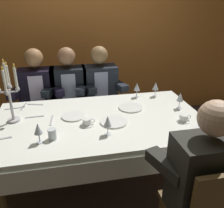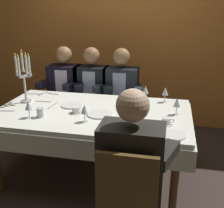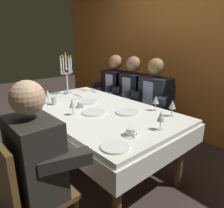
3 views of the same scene
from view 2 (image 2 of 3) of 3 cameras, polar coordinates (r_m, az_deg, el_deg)
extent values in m
plane|color=#3B2F2A|center=(3.09, -3.83, -14.34)|extent=(12.00, 12.00, 0.00)
cube|color=orange|center=(4.21, 2.13, 14.32)|extent=(6.00, 0.12, 2.70)
cube|color=white|center=(2.76, -4.16, -1.75)|extent=(1.90, 1.10, 0.04)
cube|color=white|center=(2.80, -4.11, -3.86)|extent=(1.94, 1.14, 0.18)
cylinder|color=brown|center=(2.45, 12.71, -14.89)|extent=(0.07, 0.07, 0.70)
cylinder|color=brown|center=(3.56, -15.00, -3.85)|extent=(0.07, 0.07, 0.70)
cylinder|color=brown|center=(3.20, 12.76, -6.36)|extent=(0.07, 0.07, 0.70)
cylinder|color=silver|center=(3.13, -17.15, 0.60)|extent=(0.11, 0.11, 0.02)
cylinder|color=silver|center=(3.09, -17.42, 3.23)|extent=(0.02, 0.02, 0.28)
cylinder|color=silver|center=(3.05, -17.75, 6.48)|extent=(0.04, 0.04, 0.02)
cylinder|color=white|center=(3.03, -17.94, 8.32)|extent=(0.02, 0.02, 0.18)
ellipsoid|color=yellow|center=(3.02, -18.14, 10.30)|extent=(0.02, 0.02, 0.03)
cylinder|color=silver|center=(3.05, -17.02, 5.37)|extent=(0.07, 0.01, 0.01)
cylinder|color=silver|center=(3.02, -16.43, 5.72)|extent=(0.04, 0.04, 0.02)
cylinder|color=white|center=(3.00, -16.61, 7.57)|extent=(0.02, 0.02, 0.18)
ellipsoid|color=yellow|center=(2.99, -16.80, 9.57)|extent=(0.02, 0.02, 0.03)
cylinder|color=silver|center=(3.10, -17.30, 5.56)|extent=(0.01, 0.08, 0.01)
cylinder|color=silver|center=(3.12, -17.01, 6.08)|extent=(0.04, 0.04, 0.02)
cylinder|color=white|center=(3.10, -17.18, 7.87)|extent=(0.02, 0.02, 0.18)
ellipsoid|color=yellow|center=(3.09, -17.38, 9.80)|extent=(0.02, 0.02, 0.03)
cylinder|color=silver|center=(3.08, -18.25, 5.41)|extent=(0.07, 0.01, 0.01)
cylinder|color=silver|center=(3.10, -18.89, 5.78)|extent=(0.04, 0.04, 0.02)
cylinder|color=white|center=(3.08, -19.09, 7.58)|extent=(0.02, 0.02, 0.18)
ellipsoid|color=yellow|center=(3.06, -19.30, 9.53)|extent=(0.02, 0.02, 0.03)
cylinder|color=silver|center=(3.03, -17.98, 5.22)|extent=(0.01, 0.08, 0.01)
cylinder|color=silver|center=(3.00, -18.37, 5.42)|extent=(0.04, 0.04, 0.02)
cylinder|color=white|center=(2.98, -18.57, 7.28)|extent=(0.02, 0.02, 0.18)
ellipsoid|color=yellow|center=(2.96, -18.78, 9.29)|extent=(0.02, 0.02, 0.03)
cylinder|color=white|center=(2.90, -8.19, -0.27)|extent=(0.22, 0.22, 0.01)
cylinder|color=white|center=(2.64, -2.47, -2.08)|extent=(0.25, 0.25, 0.01)
cylinder|color=white|center=(2.83, 3.33, -0.56)|extent=(0.24, 0.24, 0.01)
cylinder|color=white|center=(2.27, 12.38, -6.20)|extent=(0.21, 0.21, 0.01)
cylinder|color=silver|center=(2.72, 12.98, -2.03)|extent=(0.06, 0.06, 0.00)
cylinder|color=silver|center=(2.70, 13.04, -1.24)|extent=(0.01, 0.01, 0.07)
cone|color=silver|center=(2.68, 13.17, 0.36)|extent=(0.07, 0.07, 0.08)
cylinder|color=#E0D172|center=(2.69, 13.13, -0.13)|extent=(0.04, 0.04, 0.03)
cylinder|color=silver|center=(2.49, -5.58, -3.56)|extent=(0.06, 0.06, 0.00)
cylinder|color=silver|center=(2.48, -5.61, -2.71)|extent=(0.01, 0.01, 0.07)
cone|color=silver|center=(2.45, -5.67, -0.98)|extent=(0.07, 0.07, 0.08)
cylinder|color=#E0D172|center=(2.46, -5.65, -1.51)|extent=(0.04, 0.04, 0.03)
cylinder|color=silver|center=(3.05, 10.73, 0.47)|extent=(0.06, 0.06, 0.00)
cylinder|color=silver|center=(3.04, 10.77, 1.18)|extent=(0.01, 0.01, 0.07)
cone|color=silver|center=(3.02, 10.86, 2.63)|extent=(0.07, 0.07, 0.08)
cylinder|color=silver|center=(2.69, -16.53, -2.61)|extent=(0.06, 0.06, 0.00)
cylinder|color=silver|center=(2.67, -16.61, -1.82)|extent=(0.01, 0.01, 0.07)
cone|color=silver|center=(2.64, -16.77, -0.20)|extent=(0.07, 0.07, 0.08)
cylinder|color=silver|center=(3.08, 6.80, 0.84)|extent=(0.06, 0.06, 0.00)
cylinder|color=silver|center=(3.07, 6.83, 1.54)|extent=(0.01, 0.01, 0.07)
cone|color=silver|center=(3.04, 6.89, 2.98)|extent=(0.07, 0.07, 0.08)
cylinder|color=silver|center=(2.65, -14.50, -1.71)|extent=(0.07, 0.07, 0.09)
cylinder|color=white|center=(2.71, -7.38, -1.76)|extent=(0.12, 0.12, 0.01)
cylinder|color=white|center=(2.70, -7.40, -1.15)|extent=(0.08, 0.08, 0.05)
torus|color=white|center=(2.68, -6.40, -1.18)|extent=(0.04, 0.01, 0.04)
cylinder|color=white|center=(2.47, 10.97, -4.04)|extent=(0.12, 0.12, 0.01)
cylinder|color=white|center=(2.46, 11.02, -3.38)|extent=(0.08, 0.08, 0.05)
torus|color=white|center=(2.46, 12.19, -3.40)|extent=(0.04, 0.01, 0.04)
cube|color=#B7B7BC|center=(2.92, -20.84, -1.30)|extent=(0.17, 0.05, 0.01)
cube|color=#B7B7BC|center=(3.09, -13.89, 0.52)|extent=(0.17, 0.03, 0.01)
cube|color=#B7B7BC|center=(3.38, -13.99, 2.06)|extent=(0.05, 0.17, 0.01)
cube|color=#B7B7BC|center=(3.35, -12.09, 2.10)|extent=(0.17, 0.06, 0.01)
cube|color=#B7B7BC|center=(2.94, -12.04, -0.31)|extent=(0.03, 0.19, 0.01)
cube|color=#B7B7BC|center=(3.39, -15.42, 2.00)|extent=(0.19, 0.04, 0.01)
cylinder|color=brown|center=(3.82, -12.58, -4.32)|extent=(0.04, 0.04, 0.42)
cylinder|color=brown|center=(3.69, -7.47, -4.86)|extent=(0.04, 0.04, 0.42)
cylinder|color=brown|center=(4.13, -10.54, -2.40)|extent=(0.04, 0.04, 0.42)
cylinder|color=brown|center=(4.01, -5.77, -2.83)|extent=(0.04, 0.04, 0.42)
cube|color=brown|center=(3.83, -9.27, -0.38)|extent=(0.42, 0.42, 0.04)
cube|color=brown|center=(3.93, -8.46, 3.83)|extent=(0.38, 0.04, 0.44)
cube|color=black|center=(3.74, -9.51, 3.81)|extent=(0.42, 0.26, 0.54)
cube|color=#B9AFD3|center=(3.61, -10.31, 3.71)|extent=(0.16, 0.01, 0.40)
sphere|color=#9F6F47|center=(3.66, -9.85, 9.94)|extent=(0.21, 0.21, 0.21)
cube|color=black|center=(3.73, -13.25, 4.15)|extent=(0.19, 0.34, 0.08)
cube|color=black|center=(3.57, -6.82, 3.85)|extent=(0.19, 0.34, 0.08)
cylinder|color=brown|center=(3.69, -7.39, -4.86)|extent=(0.04, 0.04, 0.42)
cylinder|color=brown|center=(3.59, -1.95, -5.40)|extent=(0.04, 0.04, 0.42)
cylinder|color=brown|center=(4.01, -5.70, -2.84)|extent=(0.04, 0.04, 0.42)
cylinder|color=brown|center=(3.92, -0.66, -3.27)|extent=(0.04, 0.04, 0.42)
cube|color=brown|center=(3.71, -4.00, -0.78)|extent=(0.42, 0.42, 0.04)
cube|color=brown|center=(3.81, -3.30, 3.56)|extent=(0.38, 0.04, 0.44)
cube|color=black|center=(3.62, -4.11, 3.53)|extent=(0.42, 0.26, 0.54)
cube|color=#8F9AB6|center=(3.49, -4.74, 3.43)|extent=(0.16, 0.01, 0.40)
sphere|color=#986848|center=(3.54, -4.27, 9.87)|extent=(0.21, 0.21, 0.21)
cube|color=black|center=(3.59, -7.95, 3.91)|extent=(0.19, 0.34, 0.08)
cube|color=black|center=(3.47, -1.08, 3.54)|extent=(0.19, 0.34, 0.08)
cylinder|color=brown|center=(3.59, -1.57, -5.43)|extent=(0.04, 0.04, 0.42)
cylinder|color=brown|center=(3.53, 4.15, -5.93)|extent=(0.04, 0.04, 0.42)
cylinder|color=brown|center=(3.91, -0.32, -3.29)|extent=(0.04, 0.04, 0.42)
cylinder|color=brown|center=(3.85, 4.92, -3.71)|extent=(0.04, 0.04, 0.42)
cube|color=brown|center=(3.63, 1.83, -1.22)|extent=(0.42, 0.42, 0.04)
cube|color=brown|center=(3.73, 2.40, 3.23)|extent=(0.38, 0.04, 0.44)
cube|color=#1D222C|center=(3.54, 1.88, 3.19)|extent=(0.42, 0.26, 0.54)
cube|color=#8A92B9|center=(3.40, 1.48, 3.07)|extent=(0.16, 0.01, 0.40)
sphere|color=#967147|center=(3.45, 1.96, 9.67)|extent=(0.21, 0.21, 0.21)
cube|color=#1D222C|center=(3.48, -1.98, 3.59)|extent=(0.19, 0.34, 0.08)
cube|color=#1D222C|center=(3.40, 5.24, 3.16)|extent=(0.19, 0.34, 0.08)
cylinder|color=brown|center=(2.35, -0.30, -20.29)|extent=(0.04, 0.04, 0.42)
cube|color=brown|center=(2.04, 3.76, -19.07)|extent=(0.42, 0.42, 0.04)
cube|color=brown|center=(1.74, 2.95, -16.65)|extent=(0.38, 0.04, 0.44)
cube|color=#292723|center=(1.87, 3.95, -12.07)|extent=(0.42, 0.26, 0.54)
cube|color=white|center=(1.97, 4.56, -9.34)|extent=(0.16, 0.01, 0.40)
sphere|color=#DAAF8C|center=(1.70, 4.26, -0.31)|extent=(0.21, 0.21, 0.21)
cube|color=#292723|center=(1.93, 11.01, -10.08)|extent=(0.19, 0.34, 0.08)
cube|color=#292723|center=(1.98, -1.98, -8.94)|extent=(0.19, 0.34, 0.08)
camera|label=1|loc=(1.16, -51.55, 14.37)|focal=38.14mm
camera|label=3|loc=(1.57, 52.24, 3.20)|focal=33.50mm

